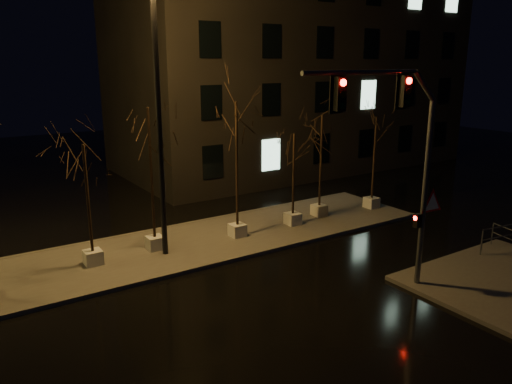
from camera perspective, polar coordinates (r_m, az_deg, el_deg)
ground at (r=17.24m, az=2.76°, el=-11.86°), size 90.00×90.00×0.00m
median at (r=21.93m, az=-6.54°, el=-5.73°), size 22.00×5.00×0.15m
sidewalk_corner at (r=20.37m, az=26.58°, el=-8.94°), size 7.00×5.00×0.15m
building at (r=38.21m, az=4.04°, el=14.41°), size 25.00×12.00×15.00m
tree_1 at (r=19.31m, az=-18.91°, el=2.18°), size 1.80×1.80×4.78m
tree_2 at (r=20.10m, az=-12.08°, el=5.79°), size 1.80×1.80×5.99m
tree_3 at (r=21.23m, az=-2.25°, el=6.82°), size 1.80×1.80×6.11m
tree_4 at (r=23.13m, az=4.36°, el=4.29°), size 1.80×1.80×4.45m
tree_5 at (r=24.56m, az=7.50°, el=6.13°), size 1.80×1.80×5.18m
tree_6 at (r=26.48m, az=13.49°, el=6.12°), size 1.80×1.80×4.97m
traffic_signal_mast at (r=16.50m, az=16.41°, el=4.53°), size 5.99×0.52×7.32m
streetlight_main at (r=19.32m, az=-11.17°, el=10.78°), size 2.73×0.39×10.95m
guard_rail_a at (r=22.88m, az=26.43°, el=-4.32°), size 2.45×0.40×1.07m
guard_rail_b at (r=22.78m, az=27.17°, el=-4.69°), size 0.51×1.97×0.96m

